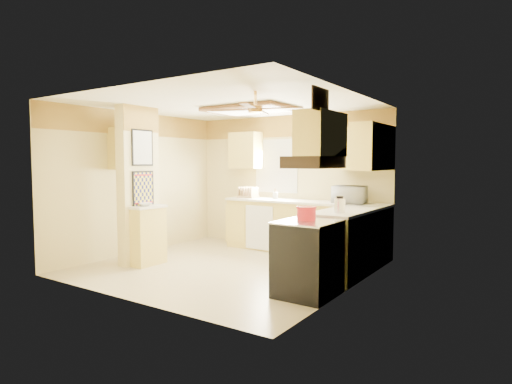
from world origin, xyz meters
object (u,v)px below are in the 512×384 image
Objects in this scene: stove at (308,258)px; dutch_oven at (306,213)px; kettle at (340,205)px; microwave at (350,195)px; bowl at (145,204)px.

dutch_oven is at bearing 134.21° from stove.
microwave is at bearing 105.96° from kettle.
kettle reaches higher than bowl.
stove is at bearing 1.20° from bowl.
microwave is 2.62× the size of bowl.
dutch_oven reaches higher than stove.
microwave is 2.08m from dutch_oven.
kettle is at bearing 80.11° from dutch_oven.
microwave reaches higher than stove.
stove is 1.74× the size of microwave.
stove is 4.55× the size of bowl.
bowl is at bearing -177.61° from dutch_oven.
stove is 2.23m from microwave.
dutch_oven is (-0.05, 0.06, 0.54)m from stove.
bowl is (-2.49, -2.18, -0.12)m from microwave.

